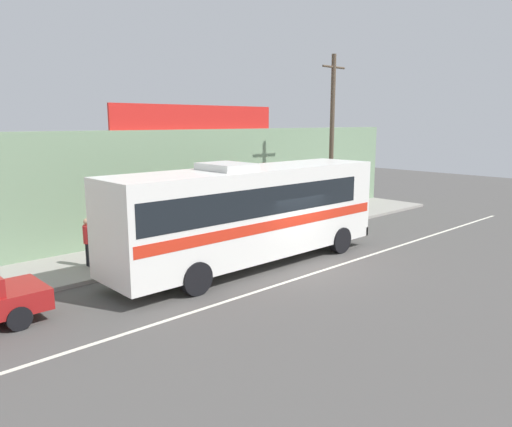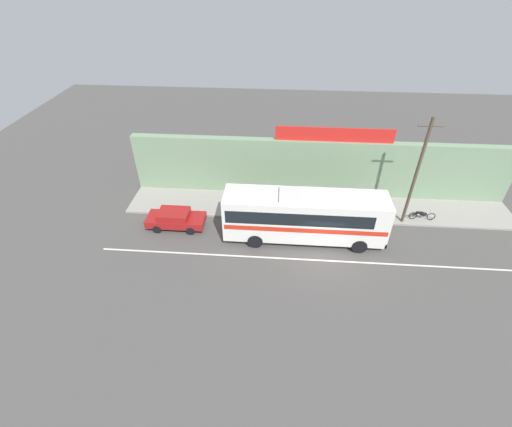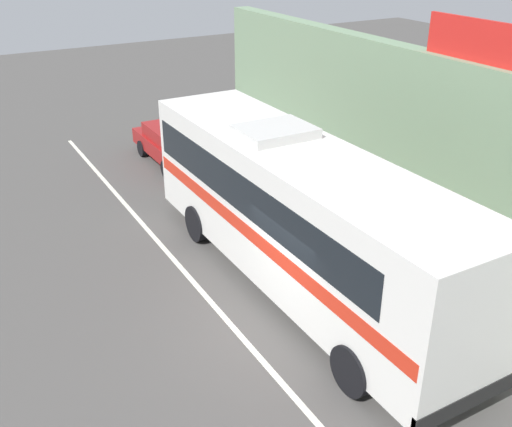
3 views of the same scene
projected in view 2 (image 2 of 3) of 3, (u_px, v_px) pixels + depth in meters
name	position (u px, v px, depth m)	size (l,w,h in m)	color
ground_plane	(322.00, 252.00, 24.45)	(70.00, 70.00, 0.00)	#4F4C49
sidewalk_slab	(317.00, 207.00, 28.57)	(30.00, 3.60, 0.14)	gray
storefront_facade	(318.00, 168.00, 28.91)	(30.00, 0.70, 4.80)	gray
storefront_billboard	(335.00, 135.00, 27.10)	(8.96, 0.12, 1.10)	red
road_center_stripe	(322.00, 260.00, 23.81)	(30.00, 0.14, 0.01)	silver
intercity_bus	(304.00, 215.00, 24.45)	(11.04, 2.67, 3.78)	white
parked_car	(176.00, 218.00, 26.29)	(4.23, 1.84, 1.37)	maroon
utility_pole	(417.00, 172.00, 24.51)	(1.60, 0.22, 8.16)	brown
motorcycle_green	(371.00, 213.00, 27.14)	(1.96, 0.56, 0.94)	black
motorcycle_black	(422.00, 215.00, 26.94)	(1.96, 0.56, 0.94)	black
motorcycle_blue	(348.00, 211.00, 27.30)	(1.94, 0.56, 0.94)	black
pedestrian_far_right	(244.00, 195.00, 28.01)	(0.30, 0.48, 1.72)	black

